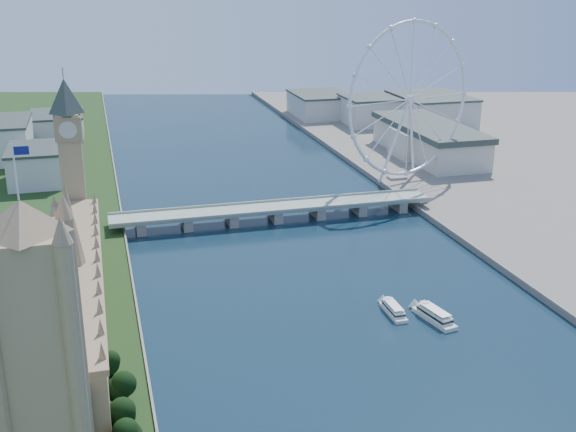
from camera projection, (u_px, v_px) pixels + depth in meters
name	position (u px, v px, depth m)	size (l,w,h in m)	color
victoria_tower	(37.00, 342.00, 215.27)	(28.16, 28.16, 112.00)	tan
parliament_range	(76.00, 293.00, 333.70)	(24.00, 200.00, 70.00)	tan
big_ben	(70.00, 142.00, 417.17)	(20.02, 20.02, 110.00)	tan
westminster_bridge	(275.00, 211.00, 488.07)	(220.00, 22.00, 9.50)	gray
london_eye	(410.00, 100.00, 548.70)	(113.60, 39.12, 124.30)	silver
county_hall	(427.00, 159.00, 652.39)	(54.00, 144.00, 35.00)	beige
city_skyline	(250.00, 121.00, 732.42)	(505.00, 280.00, 32.00)	beige
tour_boat_near	(393.00, 314.00, 354.95)	(6.59, 25.99, 5.70)	silver
tour_boat_far	(434.00, 320.00, 348.14)	(7.61, 29.79, 6.58)	beige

